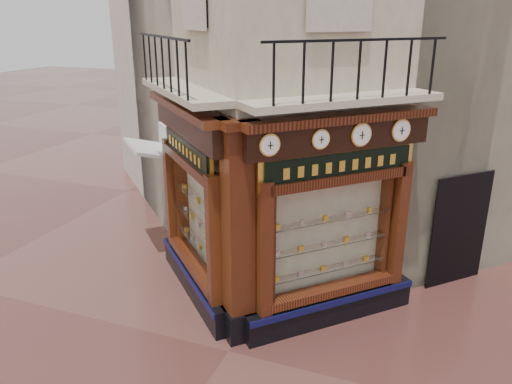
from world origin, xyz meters
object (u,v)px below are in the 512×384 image
at_px(clock_c, 361,135).
at_px(clock_d, 401,130).
at_px(awning, 157,248).
at_px(clock_a, 270,145).
at_px(clock_b, 321,139).
at_px(signboard_left, 187,150).
at_px(signboard_right, 340,165).
at_px(corner_pilaster, 238,238).

relative_size(clock_c, clock_d, 1.01).
bearing_deg(awning, clock_a, -169.36).
height_order(clock_b, clock_d, clock_d).
bearing_deg(clock_c, signboard_left, 137.50).
bearing_deg(clock_a, signboard_right, 4.57).
bearing_deg(signboard_right, clock_d, -5.55).
xyz_separation_m(clock_a, clock_d, (1.78, 1.78, -0.00)).
height_order(clock_b, signboard_right, clock_b).
distance_m(clock_b, awning, 6.13).
bearing_deg(corner_pilaster, clock_b, -18.50).
xyz_separation_m(awning, signboard_left, (1.85, -1.59, 3.10)).
distance_m(clock_c, awning, 6.40).
relative_size(awning, signboard_left, 0.78).
relative_size(clock_c, signboard_right, 0.18).
bearing_deg(signboard_left, clock_a, -162.58).
bearing_deg(signboard_left, corner_pilaster, -169.75).
xyz_separation_m(signboard_left, signboard_right, (2.92, 0.00, 0.00)).
relative_size(corner_pilaster, clock_c, 9.79).
bearing_deg(clock_c, signboard_right, 160.35).
distance_m(clock_b, clock_d, 1.61).
bearing_deg(clock_b, clock_c, 0.00).
xyz_separation_m(clock_c, signboard_left, (-3.22, -0.14, -0.52)).
height_order(clock_c, signboard_left, clock_c).
distance_m(clock_b, clock_c, 0.78).
bearing_deg(clock_a, clock_d, 0.00).
height_order(awning, signboard_left, signboard_left).
relative_size(clock_b, clock_c, 0.82).
distance_m(corner_pilaster, clock_a, 1.77).
bearing_deg(clock_d, clock_c, 180.00).
distance_m(corner_pilaster, clock_c, 2.69).
height_order(clock_b, awning, clock_b).
bearing_deg(clock_b, awning, 111.06).
height_order(corner_pilaster, clock_a, corner_pilaster).
relative_size(clock_b, signboard_right, 0.15).
xyz_separation_m(clock_b, awning, (-4.52, 2.00, -3.62)).
bearing_deg(signboard_left, signboard_right, -135.00).
xyz_separation_m(clock_c, awning, (-5.07, 1.45, -3.62)).
height_order(clock_a, signboard_right, clock_a).
xyz_separation_m(clock_c, signboard_right, (-0.30, -0.14, -0.52)).
relative_size(corner_pilaster, clock_b, 11.89).
distance_m(clock_a, signboard_left, 2.34).
xyz_separation_m(clock_d, signboard_left, (-3.81, -0.73, -0.52)).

